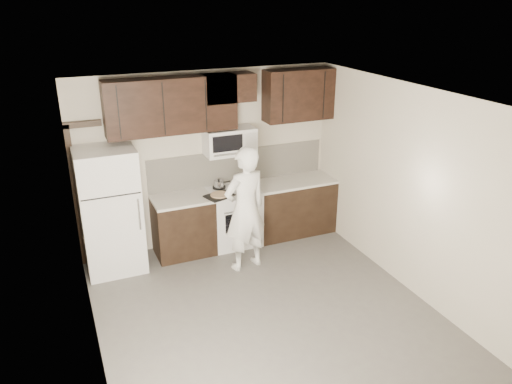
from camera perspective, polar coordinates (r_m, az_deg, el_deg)
floor at (r=6.41m, az=1.22°, el=-13.70°), size 4.50×4.50×0.00m
back_wall at (r=7.70m, az=-5.58°, el=3.76°), size 4.00×0.00×4.00m
ceiling at (r=5.32m, az=1.46°, el=10.70°), size 4.50×4.50×0.00m
counter_run at (r=7.94m, az=-0.51°, el=-2.48°), size 2.95×0.64×0.91m
stove at (r=7.84m, az=-2.55°, el=-2.80°), size 0.76×0.66×0.94m
backsplash at (r=7.90m, az=-2.05°, el=3.02°), size 2.90×0.02×0.54m
upper_cabinets at (r=7.37m, az=-3.85°, el=10.49°), size 3.48×0.35×0.78m
microwave at (r=7.53m, az=-3.02°, el=5.80°), size 0.76×0.42×0.40m
refrigerator at (r=7.24m, az=-16.31°, el=-2.07°), size 0.80×0.76×1.80m
door_trim at (r=7.39m, az=-19.75°, el=0.91°), size 0.50×0.08×2.12m
saucepan at (r=7.72m, az=-4.25°, el=0.87°), size 0.28×0.16×0.15m
baking_tray at (r=7.42m, az=-4.18°, el=-0.45°), size 0.48×0.41×0.02m
pizza at (r=7.41m, az=-4.19°, el=-0.30°), size 0.34×0.34×0.02m
person at (r=6.98m, az=-1.23°, el=-1.97°), size 0.74×0.57×1.82m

